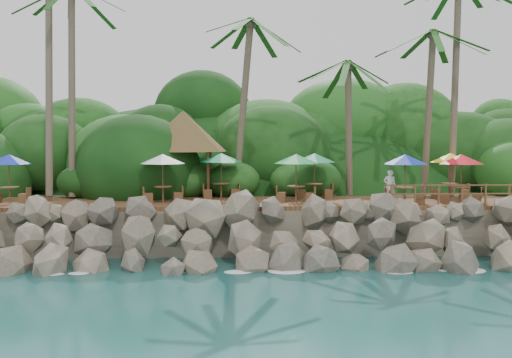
{
  "coord_description": "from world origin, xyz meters",
  "views": [
    {
      "loc": [
        -1.13,
        -24.0,
        5.39
      ],
      "look_at": [
        0.0,
        6.0,
        3.4
      ],
      "focal_mm": 42.82,
      "sensor_mm": 36.0,
      "label": 1
    }
  ],
  "objects": [
    {
      "name": "terrace",
      "position": [
        0.0,
        6.0,
        2.2
      ],
      "size": [
        26.0,
        5.0,
        0.2
      ],
      "primitive_type": "cube",
      "color": "brown",
      "rests_on": "land_base"
    },
    {
      "name": "palms",
      "position": [
        0.74,
        8.67,
        12.65
      ],
      "size": [
        27.45,
        6.72,
        15.44
      ],
      "color": "brown",
      "rests_on": "ground"
    },
    {
      "name": "waiter",
      "position": [
        6.38,
        4.88,
        3.11
      ],
      "size": [
        0.66,
        0.52,
        1.61
      ],
      "primitive_type": "imported",
      "rotation": [
        0.0,
        0.0,
        2.9
      ],
      "color": "white",
      "rests_on": "terrace"
    },
    {
      "name": "dining_clusters",
      "position": [
        0.16,
        6.25,
        4.25
      ],
      "size": [
        24.04,
        5.15,
        2.34
      ],
      "color": "brown",
      "rests_on": "terrace"
    },
    {
      "name": "jungle_hill",
      "position": [
        0.0,
        23.5,
        0.0
      ],
      "size": [
        44.8,
        28.0,
        15.4
      ],
      "primitive_type": "ellipsoid",
      "color": "#143811",
      "rests_on": "ground"
    },
    {
      "name": "jungle_foliage",
      "position": [
        0.0,
        15.0,
        0.0
      ],
      "size": [
        44.0,
        16.0,
        12.0
      ],
      "primitive_type": null,
      "color": "#143811",
      "rests_on": "ground"
    },
    {
      "name": "land_base",
      "position": [
        0.0,
        16.0,
        1.05
      ],
      "size": [
        32.0,
        25.2,
        2.1
      ],
      "primitive_type": "cube",
      "color": "gray",
      "rests_on": "ground"
    },
    {
      "name": "seawall",
      "position": [
        0.0,
        2.0,
        1.15
      ],
      "size": [
        29.0,
        4.0,
        2.3
      ],
      "primitive_type": null,
      "color": "gray",
      "rests_on": "ground"
    },
    {
      "name": "palapa",
      "position": [
        -3.83,
        9.14,
        5.79
      ],
      "size": [
        4.69,
        4.69,
        4.6
      ],
      "color": "brown",
      "rests_on": "ground"
    },
    {
      "name": "foam_line",
      "position": [
        0.0,
        0.3,
        0.03
      ],
      "size": [
        25.2,
        0.8,
        0.06
      ],
      "color": "white",
      "rests_on": "ground"
    },
    {
      "name": "railing",
      "position": [
        8.89,
        3.65,
        2.91
      ],
      "size": [
        6.1,
        0.1,
        1.0
      ],
      "color": "brown",
      "rests_on": "terrace"
    },
    {
      "name": "ground",
      "position": [
        0.0,
        0.0,
        0.0
      ],
      "size": [
        140.0,
        140.0,
        0.0
      ],
      "primitive_type": "plane",
      "color": "#19514F",
      "rests_on": "ground"
    }
  ]
}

